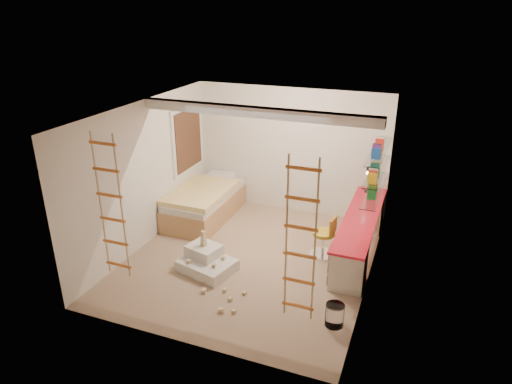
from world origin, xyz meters
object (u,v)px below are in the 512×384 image
at_px(swivel_chair, 324,242).
at_px(play_platform, 206,261).
at_px(bed, 205,203).
at_px(desk, 360,234).

bearing_deg(swivel_chair, play_platform, -147.03).
xyz_separation_m(bed, swivel_chair, (2.65, -0.65, -0.05)).
bearing_deg(desk, play_platform, -148.31).
height_order(swivel_chair, play_platform, swivel_chair).
distance_m(desk, bed, 3.22).
distance_m(swivel_chair, play_platform, 2.06).
xyz_separation_m(desk, play_platform, (-2.28, -1.41, -0.26)).
xyz_separation_m(bed, play_platform, (0.92, -1.77, -0.18)).
height_order(desk, bed, desk).
bearing_deg(swivel_chair, bed, 166.21).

